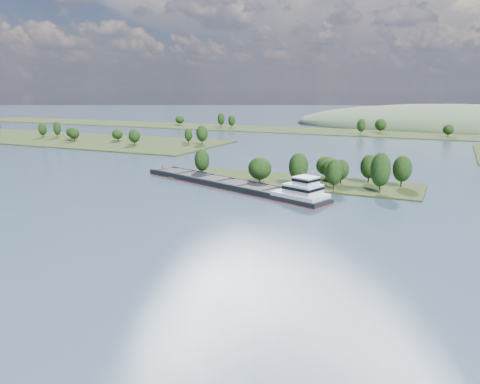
% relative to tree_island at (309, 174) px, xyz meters
% --- Properties ---
extents(ground, '(1800.00, 1800.00, 0.00)m').
position_rel_tree_island_xyz_m(ground, '(-6.95, -58.60, -4.15)').
color(ground, '#3C5367').
rests_on(ground, ground).
extents(tree_island, '(100.00, 31.35, 15.89)m').
position_rel_tree_island_xyz_m(tree_island, '(0.00, 0.00, 0.00)').
color(tree_island, '#263417').
rests_on(tree_island, ground).
extents(left_bank, '(300.00, 80.00, 14.19)m').
position_rel_tree_island_xyz_m(left_bank, '(-234.99, 81.44, -3.32)').
color(left_bank, '#263417').
rests_on(left_bank, ground).
extents(back_shoreline, '(900.00, 60.00, 15.67)m').
position_rel_tree_island_xyz_m(back_shoreline, '(1.03, 221.18, -3.47)').
color(back_shoreline, '#263417').
rests_on(back_shoreline, ground).
extents(hill_west, '(320.00, 160.00, 44.00)m').
position_rel_tree_island_xyz_m(hill_west, '(53.05, 321.40, -4.15)').
color(hill_west, '#465B3E').
rests_on(hill_west, ground).
extents(cargo_barge, '(87.13, 40.02, 12.02)m').
position_rel_tree_island_xyz_m(cargo_barge, '(-20.87, -19.68, -2.63)').
color(cargo_barge, black).
rests_on(cargo_barge, ground).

